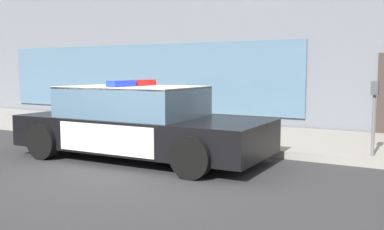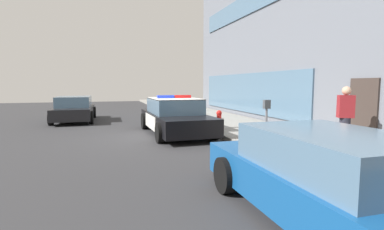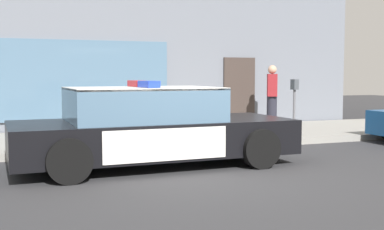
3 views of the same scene
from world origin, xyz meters
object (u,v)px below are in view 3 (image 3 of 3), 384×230
at_px(police_cruiser, 151,127).
at_px(fire_hydrant, 133,127).
at_px(parking_meter, 294,97).
at_px(pedestrian_on_sidewalk, 272,96).

bearing_deg(police_cruiser, fire_hydrant, 84.86).
bearing_deg(parking_meter, police_cruiser, -157.49).
distance_m(fire_hydrant, pedestrian_on_sidewalk, 4.88).
height_order(police_cruiser, parking_meter, police_cruiser).
xyz_separation_m(pedestrian_on_sidewalk, parking_meter, (-0.61, -2.09, 0.07)).
relative_size(fire_hydrant, parking_meter, 0.54).
height_order(fire_hydrant, pedestrian_on_sidewalk, pedestrian_on_sidewalk).
xyz_separation_m(police_cruiser, parking_meter, (3.96, 1.64, 0.40)).
height_order(pedestrian_on_sidewalk, parking_meter, pedestrian_on_sidewalk).
bearing_deg(fire_hydrant, pedestrian_on_sidewalk, 23.56).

